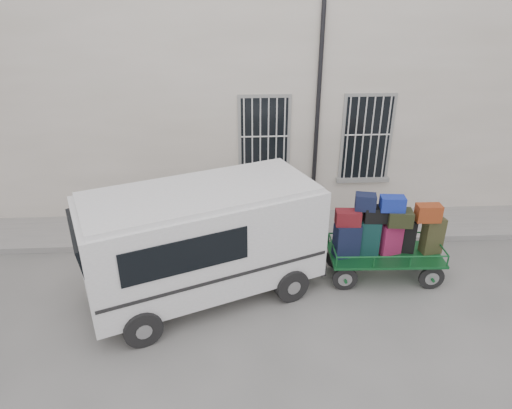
{
  "coord_description": "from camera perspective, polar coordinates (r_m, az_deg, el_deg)",
  "views": [
    {
      "loc": [
        -1.24,
        -8.39,
        5.93
      ],
      "look_at": [
        -0.72,
        1.0,
        1.35
      ],
      "focal_mm": 32.0,
      "sensor_mm": 36.0,
      "label": 1
    }
  ],
  "objects": [
    {
      "name": "van",
      "position": [
        9.18,
        -6.71,
        -4.04
      ],
      "size": [
        5.09,
        3.58,
        2.39
      ],
      "rotation": [
        0.0,
        0.0,
        0.38
      ],
      "color": "silver",
      "rests_on": "ground"
    },
    {
      "name": "sidewalk",
      "position": [
        12.16,
        3.09,
        -2.85
      ],
      "size": [
        24.0,
        1.7,
        0.15
      ],
      "primitive_type": "cube",
      "color": "gray",
      "rests_on": "ground"
    },
    {
      "name": "ground",
      "position": [
        10.34,
        4.37,
        -9.09
      ],
      "size": [
        80.0,
        80.0,
        0.0
      ],
      "primitive_type": "plane",
      "color": "#60605C",
      "rests_on": "ground"
    },
    {
      "name": "luggage_cart",
      "position": [
        10.15,
        15.88,
        -3.91
      ],
      "size": [
        2.86,
        1.17,
        2.02
      ],
      "rotation": [
        0.0,
        0.0,
        -0.03
      ],
      "color": "black",
      "rests_on": "ground"
    },
    {
      "name": "building",
      "position": [
        14.24,
        1.96,
        14.08
      ],
      "size": [
        24.0,
        5.15,
        6.0
      ],
      "color": "beige",
      "rests_on": "ground"
    }
  ]
}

